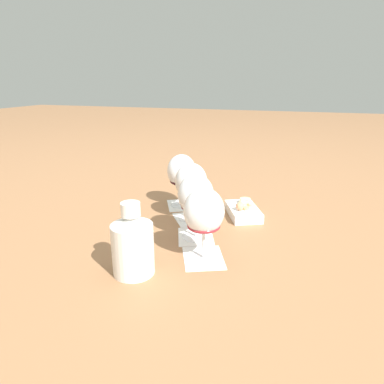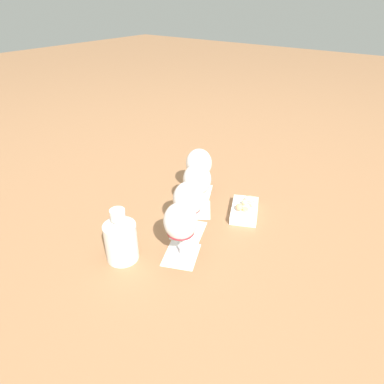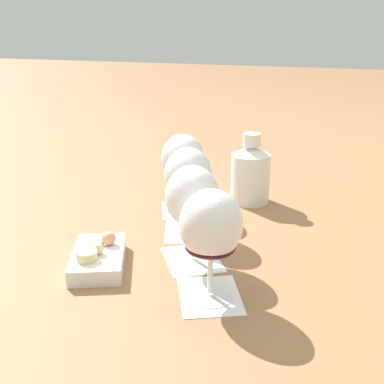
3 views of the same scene
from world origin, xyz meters
name	(u,v)px [view 2 (image 2 of 3)]	position (x,y,z in m)	size (l,w,h in m)	color
ground_plane	(192,220)	(0.00, 0.00, 0.00)	(8.00, 8.00, 0.00)	#936642
tasting_card_0	(181,255)	(-0.16, -0.08, 0.00)	(0.14, 0.13, 0.00)	white
tasting_card_1	(189,230)	(-0.05, -0.03, 0.00)	(0.14, 0.13, 0.00)	white
tasting_card_2	(197,209)	(0.06, 0.02, 0.00)	(0.15, 0.14, 0.00)	white
tasting_card_3	(199,192)	(0.17, 0.09, 0.00)	(0.15, 0.14, 0.00)	white
wine_glass_0	(181,223)	(-0.16, -0.08, 0.11)	(0.09, 0.09, 0.17)	white
wine_glass_1	(189,201)	(-0.05, -0.03, 0.11)	(0.09, 0.09, 0.17)	white
wine_glass_2	(197,182)	(0.06, 0.02, 0.11)	(0.09, 0.09, 0.17)	white
wine_glass_3	(199,165)	(0.17, 0.09, 0.11)	(0.09, 0.09, 0.17)	white
ceramic_vase	(121,238)	(-0.27, 0.05, 0.07)	(0.09, 0.09, 0.16)	white
snack_dish	(245,210)	(0.14, -0.12, 0.02)	(0.17, 0.14, 0.05)	white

